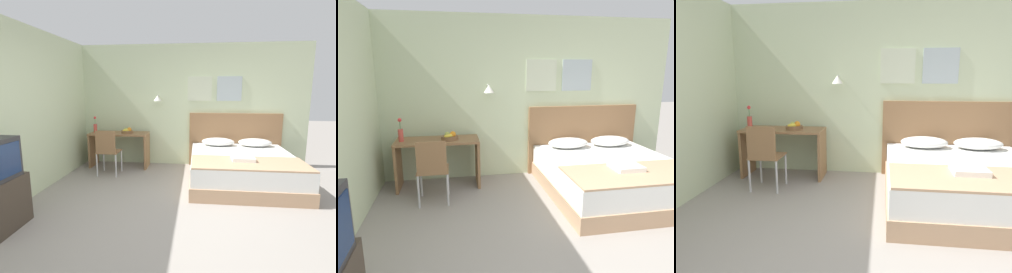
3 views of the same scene
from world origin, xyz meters
TOP-DOWN VIEW (x-y plane):
  - wall_back at (0.01, 2.79)m, footprint 5.33×0.31m
  - bed at (1.13, 1.68)m, footprint 1.85×2.05m
  - headboard at (1.13, 2.74)m, footprint 1.97×0.06m
  - pillow_left at (0.75, 2.45)m, footprint 0.68×0.41m
  - pillow_right at (1.51, 2.45)m, footprint 0.68×0.41m
  - throw_blanket at (1.13, 1.09)m, footprint 1.80×0.82m
  - folded_towel_near_foot at (1.07, 1.23)m, footprint 0.36×0.34m
  - desk at (-1.37, 2.43)m, footprint 1.25×0.54m
  - desk_chair at (-1.43, 1.79)m, footprint 0.42×0.42m
  - fruit_bowl at (-1.19, 2.40)m, footprint 0.26×0.26m
  - flower_vase at (-1.90, 2.41)m, footprint 0.08×0.08m

SIDE VIEW (x-z plane):
  - bed at x=1.13m, z-range 0.00..0.52m
  - throw_blanket at x=1.13m, z-range 0.52..0.54m
  - desk at x=-1.37m, z-range 0.15..0.91m
  - desk_chair at x=-1.43m, z-range 0.08..0.99m
  - folded_towel_near_foot at x=1.07m, z-range 0.54..0.60m
  - headboard at x=1.13m, z-range 0.00..1.18m
  - pillow_left at x=0.75m, z-range 0.52..0.68m
  - pillow_right at x=1.51m, z-range 0.52..0.68m
  - fruit_bowl at x=-1.19m, z-range 0.73..0.86m
  - flower_vase at x=-1.90m, z-range 0.70..1.06m
  - wall_back at x=0.01m, z-range 0.01..2.66m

